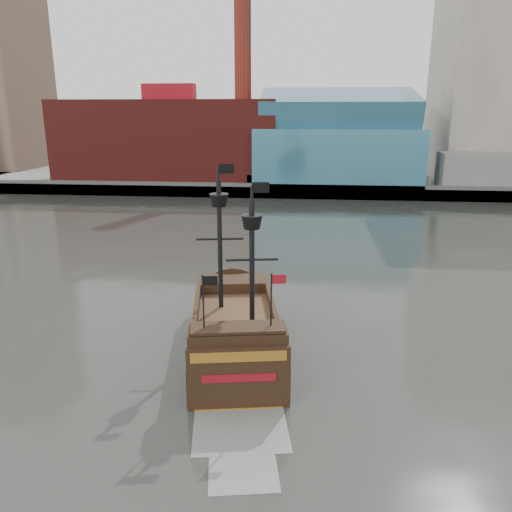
# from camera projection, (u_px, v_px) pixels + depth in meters

# --- Properties ---
(ground) EXTENTS (400.00, 400.00, 0.00)m
(ground) POSITION_uv_depth(u_px,v_px,m) (220.00, 375.00, 29.42)
(ground) COLOR #2A2C27
(ground) RESTS_ON ground
(promenade_far) EXTENTS (220.00, 60.00, 2.00)m
(promenade_far) POSITION_uv_depth(u_px,v_px,m) (287.00, 173.00, 117.01)
(promenade_far) COLOR slate
(promenade_far) RESTS_ON ground
(seawall) EXTENTS (220.00, 1.00, 2.60)m
(seawall) POSITION_uv_depth(u_px,v_px,m) (280.00, 191.00, 88.75)
(seawall) COLOR #4C4C49
(seawall) RESTS_ON ground
(skyline) EXTENTS (149.00, 45.00, 62.00)m
(skyline) POSITION_uv_depth(u_px,v_px,m) (313.00, 63.00, 102.81)
(skyline) COLOR brown
(skyline) RESTS_ON promenade_far
(pirate_ship) EXTENTS (7.87, 17.60, 12.72)m
(pirate_ship) POSITION_uv_depth(u_px,v_px,m) (235.00, 336.00, 31.93)
(pirate_ship) COLOR black
(pirate_ship) RESTS_ON ground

